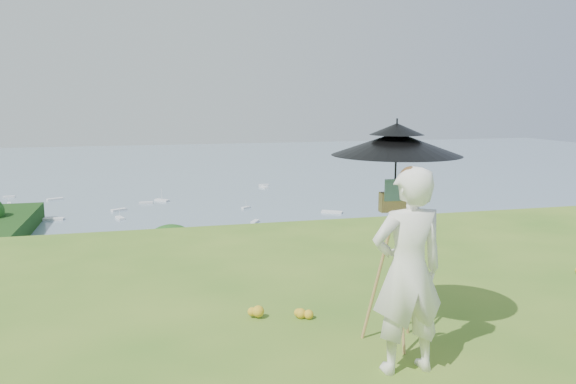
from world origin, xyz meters
name	(u,v)px	position (x,y,z in m)	size (l,w,h in m)	color
shoreline_tier	(181,364)	(0.00, 75.00, -36.00)	(170.00, 28.00, 8.00)	#6D6457
bay_water	(156,185)	(0.00, 240.00, -34.00)	(700.00, 700.00, 0.00)	slate
slope_trees	(207,342)	(0.00, 35.00, -15.00)	(110.00, 50.00, 6.00)	#144414
harbor_town	(180,322)	(0.00, 75.00, -29.50)	(110.00, 22.00, 5.00)	silver
moored_boats	(118,226)	(-12.50, 161.00, -33.65)	(140.00, 140.00, 0.70)	white
painter	(408,271)	(-1.57, 0.69, 0.93)	(0.68, 0.45, 1.86)	white
field_easel	(394,262)	(-1.43, 1.28, 0.83)	(0.63, 0.63, 1.67)	#9A6F40
sun_umbrella	(396,164)	(-1.43, 1.31, 1.81)	(1.25, 1.25, 0.87)	black
painter_cap	(411,172)	(-1.57, 0.69, 1.81)	(0.20, 0.24, 0.10)	#BE6868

